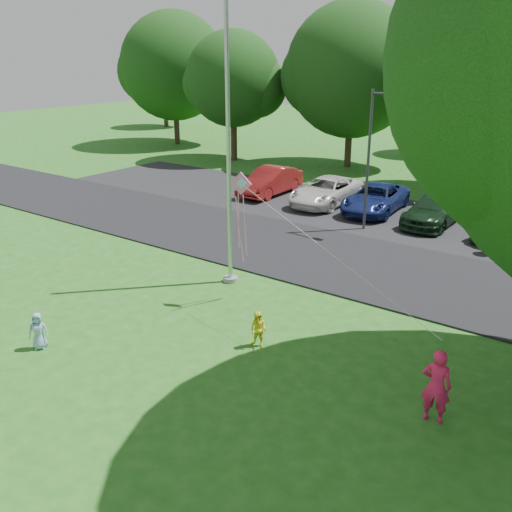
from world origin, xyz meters
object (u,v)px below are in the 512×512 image
Objects in this scene: child_yellow at (258,330)px; kite at (244,199)px; street_lamp at (374,149)px; woman at (436,386)px; trash_can at (495,243)px; child_blue at (38,331)px; flagpole at (229,160)px.

kite reaches higher than child_yellow.
street_lamp is 5.90× the size of child_yellow.
woman is at bearing -9.95° from child_yellow.
trash_can is 0.96× the size of child_blue.
street_lamp is (1.30, 7.99, -0.60)m from flagpole.
child_blue reaches higher than child_yellow.
woman is at bearing -55.18° from street_lamp.
woman is 0.23× the size of kite.
child_yellow is (2.11, -11.10, -3.06)m from street_lamp.
child_yellow reaches higher than trash_can.
flagpole is at bearing -33.14° from woman.
kite is (-2.02, 2.06, 2.81)m from child_yellow.
child_yellow is 0.14× the size of kite.
street_lamp reaches higher than woman.
street_lamp is at bearing -179.84° from trash_can.
flagpole is 10.97m from trash_can.
flagpole is at bearing 129.20° from kite.
flagpole is 7.62m from child_blue.
street_lamp is at bearing 95.39° from child_yellow.
child_blue is 6.72m from kite.
child_blue is at bearing 7.73° from woman.
woman reaches higher than child_yellow.
kite is at bearing 129.00° from child_yellow.
flagpole is at bearing -95.73° from street_lamp.
flagpole reaches higher than woman.
flagpole is at bearing 33.02° from child_blue.
flagpole is 10.24× the size of trash_can.
woman is 7.71m from kite.
woman is (1.74, -11.51, 0.36)m from trash_can.
trash_can is at bearing 46.65° from kite.
street_lamp is 0.80× the size of kite.
child_yellow is at bearing -14.79° from woman.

